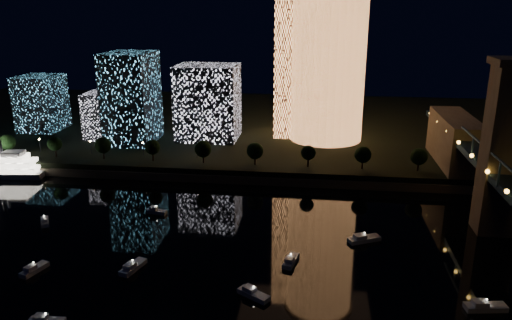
% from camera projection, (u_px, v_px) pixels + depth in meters
% --- Properties ---
extents(ground, '(520.00, 520.00, 0.00)m').
position_uv_depth(ground, '(250.00, 316.00, 106.59)').
color(ground, black).
rests_on(ground, ground).
extents(far_bank, '(420.00, 160.00, 5.00)m').
position_uv_depth(far_bank, '(292.00, 127.00, 257.15)').
color(far_bank, black).
rests_on(far_bank, ground).
extents(seawall, '(420.00, 6.00, 3.00)m').
position_uv_depth(seawall, '(280.00, 180.00, 183.69)').
color(seawall, '#6B5E4C').
rests_on(seawall, ground).
extents(tower_cylindrical, '(34.00, 34.00, 78.22)m').
position_uv_depth(tower_cylindrical, '(329.00, 50.00, 214.04)').
color(tower_cylindrical, '#F9964F').
rests_on(tower_cylindrical, far_bank).
extents(tower_rectangular, '(23.93, 23.93, 76.15)m').
position_uv_depth(tower_rectangular, '(303.00, 51.00, 224.11)').
color(tower_rectangular, '#F9964F').
rests_on(tower_rectangular, far_bank).
extents(midrise_blocks, '(105.32, 37.94, 38.72)m').
position_uv_depth(midrise_blocks, '(139.00, 103.00, 223.49)').
color(midrise_blocks, silver).
rests_on(midrise_blocks, far_bank).
extents(motorboats, '(125.79, 79.68, 2.78)m').
position_uv_depth(motorboats, '(223.00, 282.00, 118.11)').
color(motorboats, silver).
rests_on(motorboats, ground).
extents(esplanade_trees, '(166.27, 6.52, 8.76)m').
position_uv_depth(esplanade_trees, '(204.00, 149.00, 190.14)').
color(esplanade_trees, black).
rests_on(esplanade_trees, far_bank).
extents(street_lamps, '(132.70, 0.70, 5.65)m').
position_uv_depth(street_lamps, '(197.00, 148.00, 196.74)').
color(street_lamps, black).
rests_on(street_lamps, far_bank).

